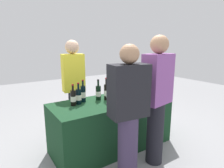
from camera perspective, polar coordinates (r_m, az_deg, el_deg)
ground_plane at (r=3.16m, az=0.00°, el=-17.98°), size 12.00×12.00×0.00m
tasting_table at (r=2.99m, az=0.00°, el=-11.77°), size 1.80×0.76×0.75m
wine_bottle_0 at (r=2.65m, az=-11.53°, el=-4.05°), size 0.07×0.07×0.30m
wine_bottle_1 at (r=2.70m, az=-9.94°, el=-3.66°), size 0.08×0.08×0.31m
wine_bottle_2 at (r=2.79m, az=-8.62°, el=-2.88°), size 0.07×0.07×0.33m
wine_bottle_3 at (r=2.86m, az=-4.11°, el=-2.58°), size 0.08×0.08×0.31m
wine_bottle_4 at (r=2.85m, az=-1.75°, el=-2.38°), size 0.07×0.07×0.34m
wine_glass_0 at (r=2.68m, az=-1.02°, el=-3.69°), size 0.07×0.07×0.15m
wine_glass_1 at (r=2.66m, az=2.04°, el=-4.14°), size 0.07×0.07×0.13m
wine_glass_2 at (r=3.01m, az=9.33°, el=-2.39°), size 0.07×0.07×0.13m
server_pouring at (r=3.20m, az=-11.37°, el=-0.35°), size 0.37×0.23×1.63m
guest_0 at (r=2.16m, az=4.92°, el=-8.01°), size 0.46×0.29×1.58m
guest_1 at (r=2.49m, az=13.26°, el=-3.77°), size 0.43×0.29×1.68m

